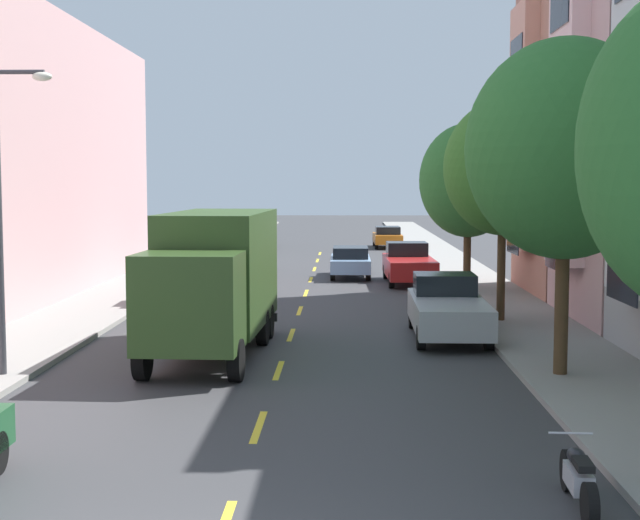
% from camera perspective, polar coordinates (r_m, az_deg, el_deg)
% --- Properties ---
extents(ground_plane, '(160.00, 160.00, 0.00)m').
position_cam_1_polar(ground_plane, '(39.64, -0.69, -1.53)').
color(ground_plane, '#38383A').
extents(sidewalk_left, '(3.20, 120.00, 0.14)m').
position_cam_1_polar(sidewalk_left, '(38.60, -11.40, -1.70)').
color(sidewalk_left, gray).
rests_on(sidewalk_left, ground_plane).
extents(sidewalk_right, '(3.20, 120.00, 0.14)m').
position_cam_1_polar(sidewalk_right, '(38.02, 9.95, -1.78)').
color(sidewalk_right, gray).
rests_on(sidewalk_right, ground_plane).
extents(lane_centerline_dashes, '(0.14, 47.20, 0.01)m').
position_cam_1_polar(lane_centerline_dashes, '(34.19, -1.06, -2.56)').
color(lane_centerline_dashes, yellow).
rests_on(lane_centerline_dashes, ground_plane).
extents(street_tree_second, '(4.40, 4.40, 7.46)m').
position_cam_1_polar(street_tree_second, '(21.08, 14.94, 6.64)').
color(street_tree_second, '#47331E').
rests_on(street_tree_second, sidewalk_right).
extents(street_tree_third, '(3.65, 3.65, 6.80)m').
position_cam_1_polar(street_tree_third, '(28.91, 11.26, 5.61)').
color(street_tree_third, '#47331E').
rests_on(street_tree_third, sidewalk_right).
extents(street_tree_farthest, '(3.86, 3.86, 6.59)m').
position_cam_1_polar(street_tree_farthest, '(36.82, 9.16, 4.88)').
color(street_tree_farthest, '#47331E').
rests_on(street_tree_farthest, sidewalk_right).
extents(street_lamp, '(1.35, 0.28, 6.83)m').
position_cam_1_polar(street_lamp, '(21.48, -18.94, 3.70)').
color(street_lamp, '#38383D').
rests_on(street_lamp, sidewalk_left).
extents(delivery_box_truck, '(2.68, 7.88, 3.64)m').
position_cam_1_polar(delivery_box_truck, '(23.80, -6.53, -0.97)').
color(delivery_box_truck, '#2D471E').
rests_on(delivery_box_truck, ground_plane).
extents(parked_suv_charcoal, '(2.09, 4.86, 1.93)m').
position_cam_1_polar(parked_suv_charcoal, '(45.15, -6.14, 0.49)').
color(parked_suv_charcoal, '#333338').
rests_on(parked_suv_charcoal, ground_plane).
extents(parked_pickup_red, '(2.12, 5.34, 1.73)m').
position_cam_1_polar(parked_pickup_red, '(40.36, 5.52, -0.26)').
color(parked_pickup_red, '#AD1E1E').
rests_on(parked_pickup_red, ground_plane).
extents(parked_pickup_silver, '(2.06, 5.32, 1.73)m').
position_cam_1_polar(parked_pickup_silver, '(26.49, 7.91, -3.00)').
color(parked_pickup_silver, '#B2B5BA').
rests_on(parked_pickup_silver, ground_plane).
extents(parked_sedan_orange, '(1.86, 4.52, 1.43)m').
position_cam_1_polar(parked_sedan_orange, '(61.59, 4.20, 1.46)').
color(parked_sedan_orange, orange).
rests_on(parked_sedan_orange, ground_plane).
extents(parked_suv_white, '(2.04, 4.83, 1.93)m').
position_cam_1_polar(parked_suv_white, '(51.17, -5.07, 1.01)').
color(parked_suv_white, silver).
rests_on(parked_suv_white, ground_plane).
extents(parked_pickup_burgundy, '(2.11, 5.34, 1.73)m').
position_cam_1_polar(parked_pickup_burgundy, '(34.27, -8.46, -1.21)').
color(parked_pickup_burgundy, maroon).
rests_on(parked_pickup_burgundy, ground_plane).
extents(parked_hatchback_black, '(1.81, 4.03, 1.50)m').
position_cam_1_polar(parked_hatchback_black, '(62.00, -3.96, 1.49)').
color(parked_hatchback_black, black).
rests_on(parked_hatchback_black, ground_plane).
extents(moving_sky_sedan, '(1.80, 4.50, 1.43)m').
position_cam_1_polar(moving_sky_sedan, '(42.55, 1.89, -0.08)').
color(moving_sky_sedan, '#7A9EC6').
rests_on(moving_sky_sedan, ground_plane).
extents(parked_motorcycle, '(0.62, 2.05, 0.90)m').
position_cam_1_polar(parked_motorcycle, '(13.34, 15.71, -12.92)').
color(parked_motorcycle, black).
rests_on(parked_motorcycle, ground_plane).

